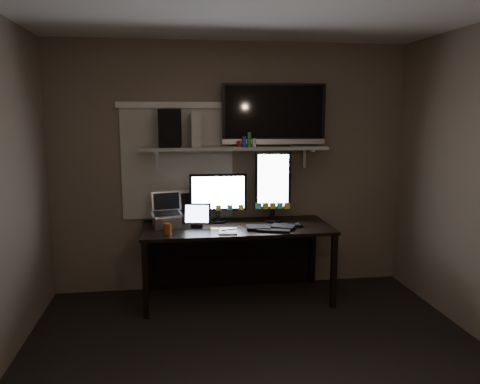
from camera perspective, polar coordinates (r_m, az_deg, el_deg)
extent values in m
plane|color=black|center=(3.46, 3.13, -21.70)|extent=(3.60, 3.60, 0.00)
plane|color=#695A4B|center=(4.77, -0.98, 2.96)|extent=(3.60, 0.00, 3.60)
cube|color=silver|center=(4.71, -7.61, 3.41)|extent=(1.10, 0.02, 1.10)
cube|color=black|center=(4.50, -0.35, -4.37)|extent=(1.80, 0.75, 0.03)
cube|color=black|center=(4.94, -0.92, -7.50)|extent=(1.80, 0.02, 0.70)
cube|color=black|center=(4.25, -11.46, -10.53)|extent=(0.05, 0.05, 0.70)
cube|color=black|center=(4.49, 11.35, -9.45)|extent=(0.05, 0.05, 0.70)
cube|color=black|center=(4.89, -11.03, -7.86)|extent=(0.05, 0.05, 0.70)
cube|color=black|center=(5.09, 8.83, -7.08)|extent=(0.05, 0.05, 0.70)
cube|color=#9FA09B|center=(4.58, -0.71, 5.39)|extent=(1.80, 0.35, 0.03)
cube|color=black|center=(4.62, -2.67, -0.68)|extent=(0.57, 0.08, 0.49)
cube|color=black|center=(4.65, 4.03, 0.75)|extent=(0.36, 0.11, 0.72)
cube|color=black|center=(4.40, 3.78, -4.31)|extent=(0.49, 0.32, 0.03)
ellipsoid|color=black|center=(4.51, 7.17, -3.96)|extent=(0.09, 0.12, 0.04)
cube|color=white|center=(4.28, -1.47, -4.81)|extent=(0.19, 0.25, 0.01)
cube|color=black|center=(4.45, -5.28, -2.83)|extent=(0.28, 0.16, 0.23)
cube|color=black|center=(4.71, -6.65, -1.71)|extent=(0.26, 0.16, 0.31)
cube|color=silver|center=(4.48, -8.94, -2.26)|extent=(0.32, 0.28, 0.32)
cylinder|color=brown|center=(4.22, -8.83, -4.49)|extent=(0.08, 0.08, 0.10)
cube|color=black|center=(4.65, 4.11, 9.34)|extent=(1.02, 0.28, 0.61)
cube|color=silver|center=(4.56, -5.42, 7.54)|extent=(0.09, 0.27, 0.32)
cube|color=black|center=(4.54, -8.52, 7.71)|extent=(0.22, 0.26, 0.36)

